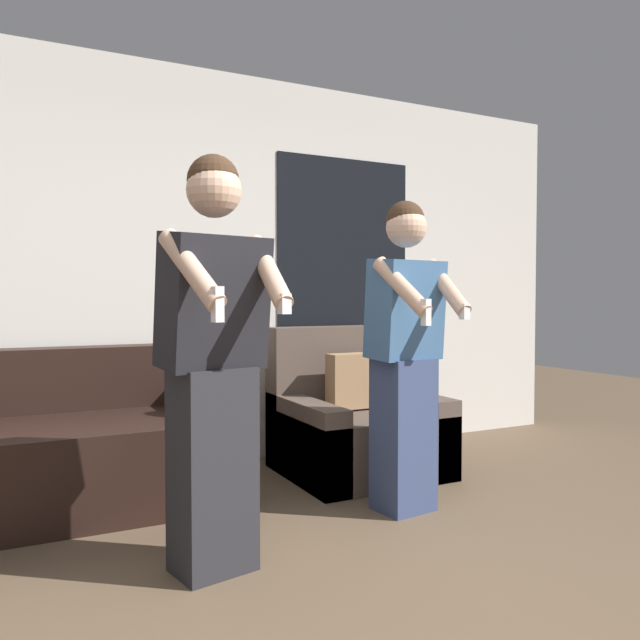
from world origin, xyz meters
name	(u,v)px	position (x,y,z in m)	size (l,w,h in m)	color
wall_back	(189,268)	(0.02, 2.74, 1.35)	(6.37, 0.07, 2.70)	silver
couch	(45,453)	(-0.91, 2.22, 0.30)	(2.04, 0.97, 0.85)	black
armchair	(355,425)	(0.96, 2.10, 0.31)	(0.96, 0.89, 0.95)	brown
person_left	(214,360)	(-0.32, 1.05, 0.89)	(0.49, 0.54, 1.74)	#28282D
person_right	(405,352)	(0.82, 1.32, 0.86)	(0.44, 0.50, 1.66)	#384770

